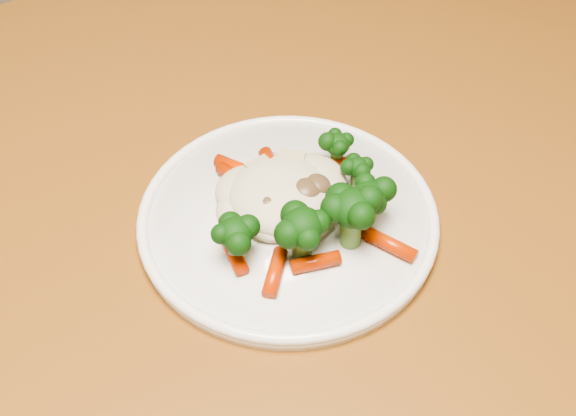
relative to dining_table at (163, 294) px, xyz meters
name	(u,v)px	position (x,y,z in m)	size (l,w,h in m)	color
dining_table	(163,294)	(0.00, 0.00, 0.00)	(1.42, 1.13, 0.75)	brown
plate	(288,220)	(0.11, -0.03, 0.10)	(0.25, 0.25, 0.01)	white
meal	(303,202)	(0.12, -0.04, 0.13)	(0.16, 0.17, 0.05)	beige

